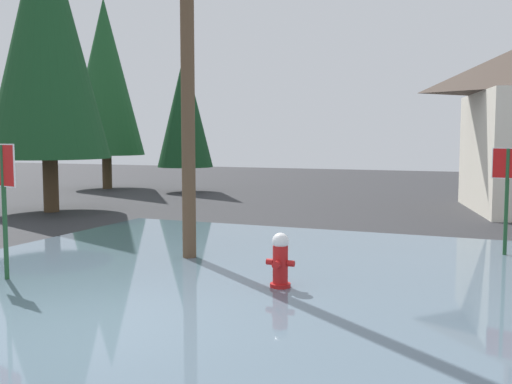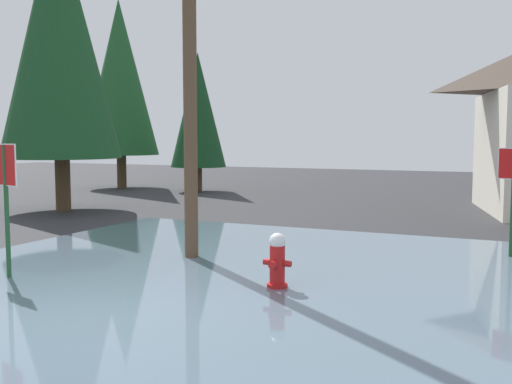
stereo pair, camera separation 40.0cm
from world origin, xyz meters
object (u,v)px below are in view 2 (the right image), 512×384
(pine_tree_tall_left, at_px, (58,35))
(pine_tree_short_left, at_px, (120,78))
(stop_sign_near, at_px, (6,183))
(pine_tree_mid_left, at_px, (198,110))
(fire_hydrant, at_px, (277,262))
(utility_pole, at_px, (189,8))

(pine_tree_tall_left, relative_size, pine_tree_short_left, 1.09)
(pine_tree_short_left, bearing_deg, stop_sign_near, -58.57)
(stop_sign_near, relative_size, pine_tree_mid_left, 0.38)
(fire_hydrant, height_order, utility_pole, utility_pole)
(stop_sign_near, height_order, pine_tree_tall_left, pine_tree_tall_left)
(fire_hydrant, bearing_deg, utility_pole, 148.23)
(fire_hydrant, height_order, pine_tree_tall_left, pine_tree_tall_left)
(pine_tree_mid_left, bearing_deg, utility_pole, -60.50)
(utility_pole, bearing_deg, pine_tree_tall_left, 147.54)
(pine_tree_mid_left, relative_size, pine_tree_short_left, 0.69)
(utility_pole, relative_size, pine_tree_mid_left, 1.53)
(stop_sign_near, height_order, pine_tree_short_left, pine_tree_short_left)
(stop_sign_near, xyz_separation_m, pine_tree_tall_left, (-6.19, 8.13, 4.22))
(stop_sign_near, relative_size, fire_hydrant, 2.52)
(pine_tree_tall_left, relative_size, pine_tree_mid_left, 1.57)
(fire_hydrant, xyz_separation_m, utility_pole, (-2.59, 1.60, 4.63))
(stop_sign_near, xyz_separation_m, pine_tree_short_left, (-10.09, 16.52, 3.72))
(pine_tree_tall_left, bearing_deg, stop_sign_near, -52.72)
(pine_tree_mid_left, height_order, pine_tree_short_left, pine_tree_short_left)
(utility_pole, bearing_deg, fire_hydrant, -31.77)
(stop_sign_near, xyz_separation_m, utility_pole, (2.02, 2.91, 3.38))
(utility_pole, bearing_deg, pine_tree_short_left, 131.67)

